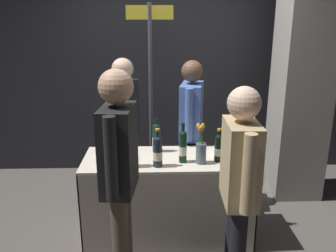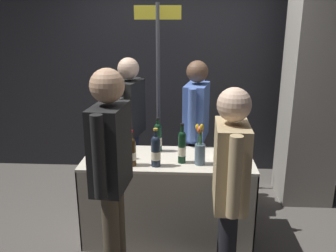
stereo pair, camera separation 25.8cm
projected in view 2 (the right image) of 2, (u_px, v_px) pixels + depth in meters
name	position (u px, v px, depth m)	size (l,w,h in m)	color
ground_plane	(168.00, 234.00, 3.42)	(12.00, 12.00, 0.00)	#514C47
back_partition	(175.00, 73.00, 4.65)	(6.00, 0.12, 2.62)	#2D2D33
concrete_pillar	(317.00, 47.00, 3.67)	(0.54, 0.54, 3.41)	gray
tasting_table	(168.00, 184.00, 3.27)	(1.52, 0.62, 0.79)	beige
featured_wine_bottle	(218.00, 149.00, 3.05)	(0.07, 0.07, 0.30)	black
display_bottle_0	(237.00, 140.00, 3.22)	(0.07, 0.07, 0.36)	#38230F
display_bottle_1	(115.00, 144.00, 3.13)	(0.08, 0.08, 0.34)	black
display_bottle_2	(182.00, 146.00, 3.05)	(0.07, 0.07, 0.35)	black
display_bottle_3	(131.00, 151.00, 2.99)	(0.08, 0.08, 0.31)	#38230F
display_bottle_4	(158.00, 137.00, 3.32)	(0.08, 0.08, 0.33)	black
display_bottle_5	(156.00, 150.00, 2.98)	(0.08, 0.08, 0.33)	#192333
wine_glass_near_vendor	(237.00, 157.00, 2.95)	(0.06, 0.06, 0.13)	silver
flower_vase	(200.00, 150.00, 3.02)	(0.09, 0.09, 0.36)	slate
brochure_stand	(220.00, 150.00, 3.18)	(0.14, 0.01, 0.15)	silver
vendor_presenter	(196.00, 123.00, 3.67)	(0.29, 0.58, 1.60)	black
vendor_assistant	(130.00, 120.00, 3.75)	(0.30, 0.54, 1.62)	#2D3347
taster_foreground_right	(230.00, 183.00, 2.35)	(0.22, 0.55, 1.59)	black
taster_foreground_left	(111.00, 165.00, 2.47)	(0.24, 0.55, 1.69)	#4C4233
booth_signpost	(158.00, 83.00, 3.98)	(0.50, 0.04, 2.16)	#47474C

